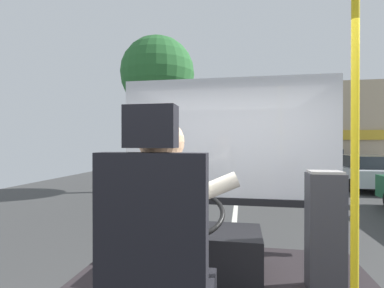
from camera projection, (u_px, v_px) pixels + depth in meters
The scene contains 11 objects.
ground at pixel (237, 192), 10.38m from camera, with size 18.00×44.00×0.06m.
driver_seat at pixel (158, 275), 1.30m from camera, with size 0.48×0.48×1.35m.
bus_driver at pixel (165, 222), 1.41m from camera, with size 0.75×0.52×0.82m.
steering_console at pixel (200, 250), 2.57m from camera, with size 1.10×0.97×0.79m.
handrail_pole at pixel (355, 164), 1.61m from camera, with size 0.04×0.04×2.15m.
fare_box at pixel (325, 231), 2.28m from camera, with size 0.28×0.21×0.97m.
windshield_panel at pixel (227, 155), 3.30m from camera, with size 2.50×0.08×1.48m.
street_tree at pixel (158, 74), 10.46m from camera, with size 2.72×2.72×5.70m.
shop_building at pixel (338, 127), 19.58m from camera, with size 12.14×4.23×5.66m.
parked_car_silver at pixel (364, 171), 11.14m from camera, with size 1.84×3.87×1.29m.
parked_car_blue at pixel (323, 160), 16.96m from camera, with size 1.77×4.16×1.41m.
Camera 1 is at (0.17, -1.70, 1.80)m, focal length 26.49 mm.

